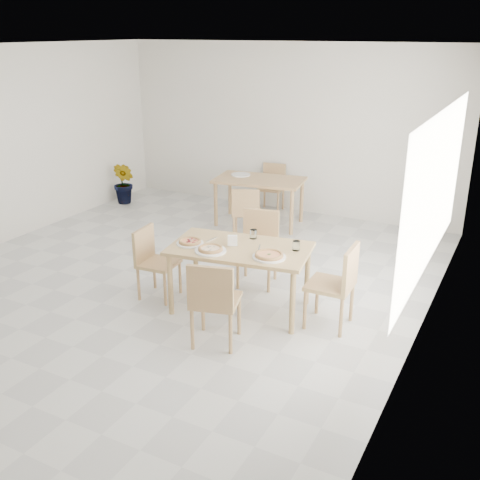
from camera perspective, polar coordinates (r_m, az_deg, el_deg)
The scene contains 22 objects.
room at distance 5.83m, azimuth 19.28°, elevation 4.76°, with size 7.28×7.00×7.00m.
main_table at distance 6.15m, azimuth -0.00°, elevation -1.42°, with size 1.63×1.09×0.75m.
chair_south at distance 5.48m, azimuth -2.71°, elevation -5.93°, with size 0.55×0.55×0.91m.
chair_north at distance 6.90m, azimuth 1.92°, elevation -0.19°, with size 0.54×0.54×0.91m.
chair_west at distance 6.61m, azimuth -8.88°, elevation -1.78°, with size 0.45×0.45×0.84m.
chair_east at distance 5.92m, azimuth 9.96°, elevation -4.10°, with size 0.47×0.47×0.92m.
plate_margherita at distance 5.84m, azimuth 2.97°, elevation -1.72°, with size 0.35×0.35×0.02m, color white.
plate_mushroom at distance 6.00m, azimuth -3.02°, elevation -1.09°, with size 0.34×0.34×0.02m, color white.
plate_pepperoni at distance 6.23m, azimuth -5.11°, elevation -0.33°, with size 0.30×0.30×0.02m, color white.
pizza_margherita at distance 5.83m, azimuth 2.97°, elevation -1.51°, with size 0.36×0.36×0.03m.
pizza_mushroom at distance 5.99m, azimuth -3.02°, elevation -0.89°, with size 0.29×0.29×0.03m.
pizza_pepperoni at distance 6.22m, azimuth -5.11°, elevation -0.13°, with size 0.26×0.26×0.03m.
tumbler_a at distance 6.35m, azimuth 1.37°, elevation 0.61°, with size 0.08×0.08×0.11m, color white.
tumbler_b at distance 6.04m, azimuth 5.72°, elevation -0.58°, with size 0.08×0.08×0.11m, color white.
napkin_holder at distance 6.12m, azimuth -0.77°, elevation -0.12°, with size 0.13×0.10×0.13m.
fork_a at distance 6.10m, azimuth 1.99°, elevation -0.76°, with size 0.01×0.16×0.01m, color silver.
fork_b at distance 6.34m, azimuth -2.90°, elevation 0.05°, with size 0.02×0.19×0.01m, color silver.
second_table at distance 8.98m, azimuth 1.98°, elevation 5.67°, with size 1.49×0.99×0.75m.
chair_back_s at distance 8.31m, azimuth 0.62°, elevation 3.08°, with size 0.53×0.53×0.81m.
chair_back_n at distance 9.77m, azimuth 3.33°, elevation 5.72°, with size 0.45×0.45×0.81m.
plate_empty at distance 9.18m, azimuth 0.07°, elevation 6.65°, with size 0.31×0.31×0.02m, color white.
potted_plant at distance 10.34m, azimuth -11.66°, elevation 5.68°, with size 0.42×0.34×0.77m, color #327122.
Camera 1 is at (3.75, -5.28, 2.98)m, focal length 42.00 mm.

